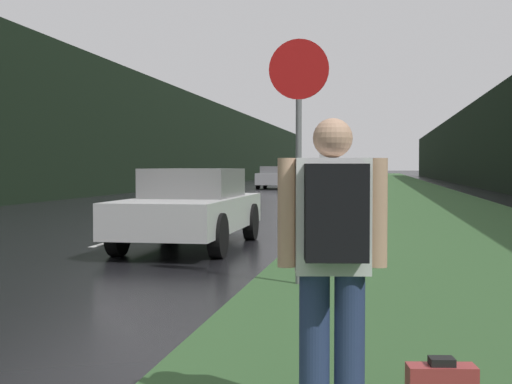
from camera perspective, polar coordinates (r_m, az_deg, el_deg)
grass_verge at (r=40.47m, az=11.90°, el=-0.01°), size 6.00×240.00×0.02m
lane_stripe_c at (r=14.17m, az=-10.70°, el=-3.69°), size 0.12×3.00×0.01m
lane_stripe_d at (r=20.85m, az=-3.95°, el=-1.84°), size 0.12×3.00×0.01m
lane_stripe_e at (r=27.69m, az=-0.50°, el=-0.89°), size 0.12×3.00×0.01m
treeline_far_side at (r=52.47m, az=-6.12°, el=4.16°), size 2.00×140.00×6.78m
treeline_near_side at (r=51.00m, az=18.28°, el=3.69°), size 2.00×140.00×5.98m
stop_sign at (r=8.42m, az=3.43°, el=4.72°), size 0.71×0.07×2.90m
hitchhiker_with_backpack at (r=3.74m, az=6.17°, el=-4.88°), size 0.57×0.45×1.66m
car_passing_near at (r=12.53m, az=-5.17°, el=-1.19°), size 1.82×4.56×1.37m
car_passing_far at (r=41.31m, az=5.32°, el=1.09°), size 1.99×4.34×1.47m
car_oncoming at (r=46.37m, az=1.55°, el=1.18°), size 2.01×4.65×1.46m
delivery_truck at (r=98.34m, az=5.93°, el=2.22°), size 2.51×7.07×3.42m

